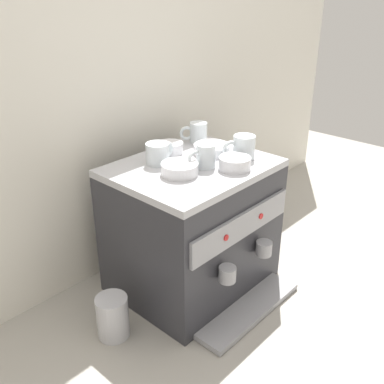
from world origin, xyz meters
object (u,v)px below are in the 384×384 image
at_px(espresso_machine, 193,227).
at_px(ceramic_cup_2, 243,147).
at_px(milk_pitcher, 113,317).
at_px(ceramic_cup_3, 158,153).
at_px(ceramic_bowl_3, 212,149).
at_px(ceramic_cup_1, 205,156).
at_px(ceramic_bowl_1, 180,169).
at_px(ceramic_bowl_2, 170,148).
at_px(ceramic_cup_0, 197,132).
at_px(coffee_grinder, 252,201).
at_px(ceramic_bowl_0, 235,163).

xyz_separation_m(espresso_machine, ceramic_cup_2, (0.16, -0.08, 0.28)).
xyz_separation_m(espresso_machine, milk_pitcher, (-0.38, -0.00, -0.17)).
height_order(ceramic_cup_2, ceramic_cup_3, ceramic_cup_2).
distance_m(espresso_machine, ceramic_bowl_3, 0.29).
xyz_separation_m(ceramic_cup_1, milk_pitcher, (-0.39, 0.04, -0.45)).
height_order(ceramic_bowl_1, ceramic_bowl_2, ceramic_bowl_2).
relative_size(ceramic_cup_2, ceramic_bowl_1, 0.95).
xyz_separation_m(ceramic_cup_0, ceramic_bowl_2, (-0.15, -0.01, -0.02)).
distance_m(ceramic_cup_2, ceramic_bowl_1, 0.26).
bearing_deg(coffee_grinder, ceramic_cup_0, 151.66).
height_order(ceramic_cup_1, ceramic_cup_3, ceramic_cup_1).
bearing_deg(ceramic_bowl_3, ceramic_bowl_1, -167.36).
height_order(ceramic_bowl_0, ceramic_bowl_3, ceramic_bowl_0).
bearing_deg(espresso_machine, ceramic_bowl_1, -165.49).
relative_size(ceramic_cup_0, ceramic_bowl_3, 0.74).
height_order(ceramic_cup_2, ceramic_bowl_0, ceramic_cup_2).
height_order(espresso_machine, ceramic_bowl_0, ceramic_bowl_0).
relative_size(ceramic_cup_2, ceramic_cup_3, 0.95).
distance_m(ceramic_cup_1, ceramic_cup_2, 0.16).
bearing_deg(ceramic_cup_2, coffee_grinder, 24.59).
bearing_deg(ceramic_bowl_2, ceramic_cup_0, 3.13).
distance_m(ceramic_cup_1, ceramic_bowl_3, 0.14).
height_order(ceramic_bowl_0, ceramic_bowl_1, ceramic_bowl_0).
distance_m(ceramic_cup_0, ceramic_bowl_0, 0.30).
distance_m(ceramic_bowl_2, coffee_grinder, 0.50).
relative_size(espresso_machine, ceramic_bowl_0, 5.10).
xyz_separation_m(ceramic_cup_1, ceramic_bowl_0, (0.05, -0.08, -0.02)).
height_order(espresso_machine, ceramic_bowl_2, ceramic_bowl_2).
bearing_deg(ceramic_cup_0, milk_pitcher, -165.22).
relative_size(ceramic_cup_2, ceramic_bowl_3, 0.87).
relative_size(coffee_grinder, milk_pitcher, 2.53).
height_order(ceramic_cup_3, ceramic_bowl_3, ceramic_cup_3).
bearing_deg(milk_pitcher, ceramic_bowl_3, 3.15).
xyz_separation_m(ceramic_bowl_0, milk_pitcher, (-0.45, 0.12, -0.43)).
relative_size(ceramic_cup_0, ceramic_bowl_2, 1.02).
height_order(ceramic_cup_0, milk_pitcher, ceramic_cup_0).
bearing_deg(ceramic_cup_2, ceramic_cup_3, 141.67).
relative_size(ceramic_cup_3, ceramic_bowl_2, 1.26).
bearing_deg(milk_pitcher, coffee_grinder, 2.13).
distance_m(ceramic_cup_1, milk_pitcher, 0.60).
xyz_separation_m(ceramic_bowl_3, coffee_grinder, (0.28, 0.00, -0.31)).
bearing_deg(coffee_grinder, ceramic_cup_3, 171.69).
bearing_deg(ceramic_bowl_1, espresso_machine, 14.51).
bearing_deg(ceramic_bowl_0, milk_pitcher, 164.74).
bearing_deg(ceramic_bowl_1, ceramic_cup_0, 31.91).
relative_size(ceramic_bowl_2, coffee_grinder, 0.26).
xyz_separation_m(ceramic_bowl_0, ceramic_bowl_3, (0.06, 0.15, -0.00)).
bearing_deg(espresso_machine, ceramic_cup_3, 124.79).
relative_size(ceramic_cup_2, milk_pitcher, 0.78).
relative_size(ceramic_cup_3, milk_pitcher, 0.82).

